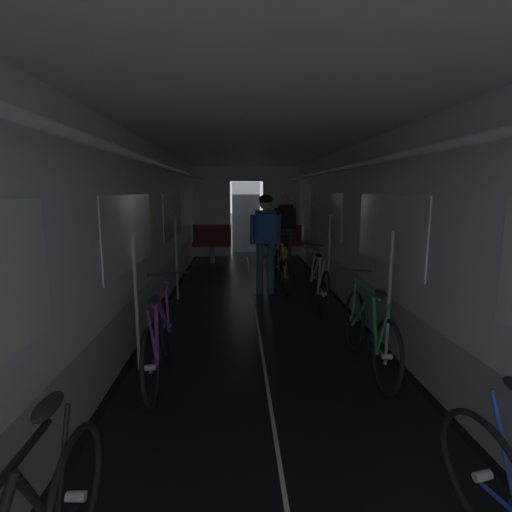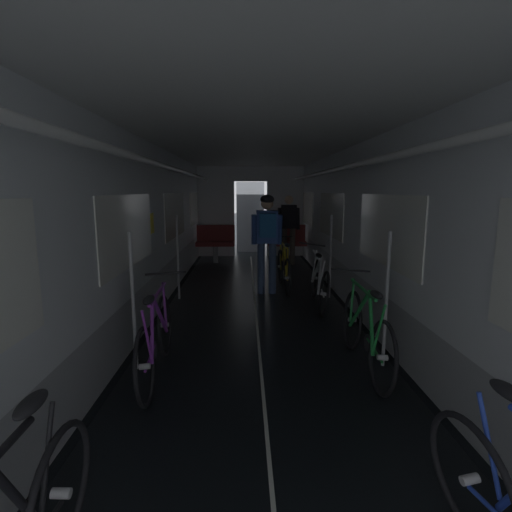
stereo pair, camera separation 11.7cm
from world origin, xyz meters
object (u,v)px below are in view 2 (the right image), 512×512
bicycle_silver (319,282)px  bicycle_yellow_in_aisle (284,269)px  bench_seat_far_left (216,240)px  person_cyclist_aisle (267,233)px  bench_seat_far_right (287,240)px  bicycle_purple (156,338)px  bicycle_green (365,332)px  person_standing_near_bench (289,225)px

bicycle_silver → bicycle_yellow_in_aisle: (-0.45, 1.04, 0.00)m
bench_seat_far_left → bicycle_silver: (1.90, -3.86, -0.19)m
person_cyclist_aisle → bench_seat_far_right: bearing=77.7°
bicycle_purple → bicycle_green: bearing=3.3°
bicycle_silver → person_standing_near_bench: (-0.10, 3.49, 0.59)m
bicycle_yellow_in_aisle → person_standing_near_bench: bearing=81.8°
bench_seat_far_left → bicycle_yellow_in_aisle: (1.45, -2.82, -0.18)m
bicycle_silver → bicycle_purple: (-2.02, -2.28, 0.00)m
bicycle_yellow_in_aisle → bicycle_purple: bearing=-115.3°
bench_seat_far_left → bicycle_green: bearing=-72.0°
bicycle_green → person_cyclist_aisle: size_ratio=0.98×
bench_seat_far_right → bicycle_yellow_in_aisle: bearing=-97.1°
bicycle_green → bicycle_yellow_in_aisle: bicycle_green is taller
bicycle_purple → person_standing_near_bench: size_ratio=1.00×
bench_seat_far_right → bicycle_silver: (0.10, -3.86, -0.19)m
bicycle_purple → bicycle_green: (2.08, 0.12, -0.00)m
bicycle_yellow_in_aisle → bench_seat_far_right: bearing=82.9°
bench_seat_far_right → bicycle_purple: bearing=-107.4°
bicycle_yellow_in_aisle → person_standing_near_bench: person_standing_near_bench is taller
bicycle_green → person_standing_near_bench: bearing=91.6°
person_standing_near_bench → bicycle_silver: bearing=-88.4°
bicycle_purple → bicycle_green: 2.08m
bicycle_purple → person_cyclist_aisle: person_cyclist_aisle is taller
bicycle_purple → bicycle_yellow_in_aisle: size_ratio=1.00×
person_cyclist_aisle → person_standing_near_bench: person_cyclist_aisle is taller
bicycle_silver → bicycle_purple: 3.04m
bench_seat_far_right → bicycle_silver: bearing=-88.5°
bicycle_silver → person_cyclist_aisle: bearing=135.0°
bicycle_green → bicycle_yellow_in_aisle: (-0.51, 3.20, 0.00)m
bicycle_green → bicycle_silver: bearing=91.6°
bicycle_yellow_in_aisle → bicycle_silver: bearing=-66.5°
bicycle_purple → person_cyclist_aisle: size_ratio=0.98×
person_cyclist_aisle → bicycle_yellow_in_aisle: (0.32, 0.27, -0.69)m
bicycle_silver → bench_seat_far_right: bearing=91.5°
bench_seat_far_left → bicycle_purple: bench_seat_far_left is taller
bicycle_purple → bicycle_yellow_in_aisle: bearing=64.7°
bicycle_yellow_in_aisle → person_cyclist_aisle: bearing=-140.7°
person_cyclist_aisle → bicycle_green: bearing=-74.1°
bench_seat_far_right → bicycle_yellow_in_aisle: bench_seat_far_right is taller
bicycle_green → bicycle_yellow_in_aisle: 3.24m
bicycle_silver → person_cyclist_aisle: (-0.78, 0.78, 0.69)m
bench_seat_far_left → bicycle_purple: 6.14m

